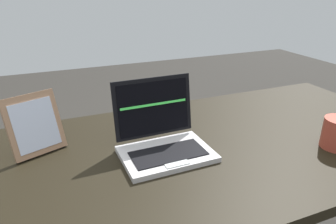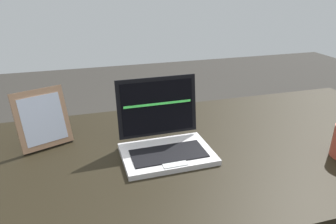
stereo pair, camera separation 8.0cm
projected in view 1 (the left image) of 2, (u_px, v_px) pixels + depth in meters
desk at (168, 171)px, 0.92m from camera, size 1.76×0.71×0.76m
laptop_front at (162, 139)px, 0.89m from camera, size 0.25×0.21×0.20m
photo_frame at (35, 125)px, 0.87m from camera, size 0.16×0.11×0.17m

